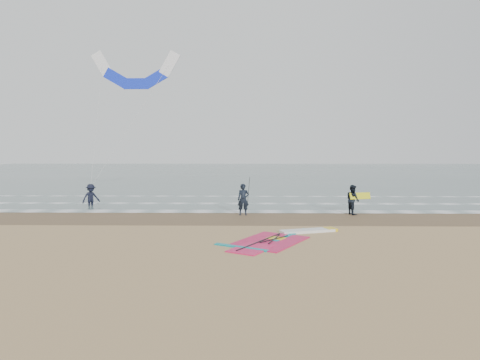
{
  "coord_description": "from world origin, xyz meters",
  "views": [
    {
      "loc": [
        -1.42,
        -17.72,
        3.9
      ],
      "look_at": [
        -1.82,
        5.0,
        2.2
      ],
      "focal_mm": 32.0,
      "sensor_mm": 36.0,
      "label": 1
    }
  ],
  "objects_px": {
    "person_wading": "(91,192)",
    "surf_kite": "(136,74)",
    "windsurf_rig": "(282,238)",
    "person_walking": "(353,200)",
    "person_standing": "(243,199)"
  },
  "relations": [
    {
      "from": "person_wading",
      "to": "surf_kite",
      "type": "distance_m",
      "value": 9.03
    },
    {
      "from": "person_walking",
      "to": "windsurf_rig",
      "type": "bearing_deg",
      "value": 128.61
    },
    {
      "from": "person_walking",
      "to": "person_wading",
      "type": "xyz_separation_m",
      "value": [
        -16.71,
        3.31,
        0.05
      ]
    },
    {
      "from": "person_standing",
      "to": "surf_kite",
      "type": "xyz_separation_m",
      "value": [
        -7.78,
        6.29,
        8.28
      ]
    },
    {
      "from": "person_walking",
      "to": "person_wading",
      "type": "relative_size",
      "value": 0.95
    },
    {
      "from": "surf_kite",
      "to": "person_standing",
      "type": "bearing_deg",
      "value": -38.99
    },
    {
      "from": "person_wading",
      "to": "person_walking",
      "type": "bearing_deg",
      "value": -53.88
    },
    {
      "from": "windsurf_rig",
      "to": "person_walking",
      "type": "bearing_deg",
      "value": 55.7
    },
    {
      "from": "person_standing",
      "to": "surf_kite",
      "type": "relative_size",
      "value": 0.19
    },
    {
      "from": "windsurf_rig",
      "to": "person_standing",
      "type": "distance_m",
      "value": 6.82
    },
    {
      "from": "person_wading",
      "to": "surf_kite",
      "type": "xyz_separation_m",
      "value": [
        2.5,
        2.61,
        8.28
      ]
    },
    {
      "from": "windsurf_rig",
      "to": "person_walking",
      "type": "relative_size",
      "value": 3.18
    },
    {
      "from": "windsurf_rig",
      "to": "person_standing",
      "type": "height_order",
      "value": "person_standing"
    },
    {
      "from": "surf_kite",
      "to": "person_walking",
      "type": "bearing_deg",
      "value": -22.63
    },
    {
      "from": "windsurf_rig",
      "to": "surf_kite",
      "type": "bearing_deg",
      "value": 126.49
    }
  ]
}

